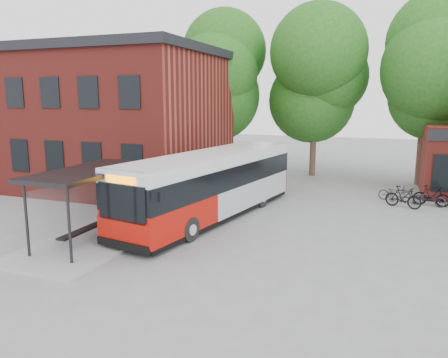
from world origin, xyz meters
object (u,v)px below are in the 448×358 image
(bicycle_0, at_px, (395,193))
(city_bus, at_px, (213,185))
(bus_shelter, at_px, (92,206))
(bicycle_3, at_px, (431,196))
(bicycle_1, at_px, (403,197))
(bicycle_2, at_px, (429,198))

(bicycle_0, bearing_deg, city_bus, 135.82)
(bus_shelter, bearing_deg, bicycle_0, 46.33)
(bicycle_0, height_order, bicycle_3, bicycle_3)
(bicycle_0, bearing_deg, bicycle_1, -159.11)
(bicycle_1, height_order, bicycle_2, bicycle_1)
(bicycle_0, distance_m, bicycle_3, 1.87)
(bus_shelter, relative_size, bicycle_3, 3.92)
(city_bus, bearing_deg, bicycle_3, 41.66)
(bus_shelter, relative_size, bicycle_1, 3.79)
(bicycle_0, height_order, bicycle_2, bicycle_0)
(bicycle_1, bearing_deg, bicycle_0, 36.53)
(bicycle_0, distance_m, bicycle_2, 1.81)
(bicycle_0, xyz_separation_m, bicycle_1, (0.39, -1.50, 0.11))
(city_bus, height_order, bicycle_0, city_bus)
(bicycle_3, bearing_deg, bicycle_2, 143.19)
(bus_shelter, distance_m, bicycle_3, 16.88)
(bicycle_0, bearing_deg, bus_shelter, 142.66)
(bicycle_3, bearing_deg, bicycle_1, 133.49)
(bicycle_2, bearing_deg, bicycle_3, -30.87)
(city_bus, distance_m, bicycle_2, 11.43)
(bicycle_0, relative_size, bicycle_2, 1.04)
(bicycle_1, height_order, bicycle_3, bicycle_1)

